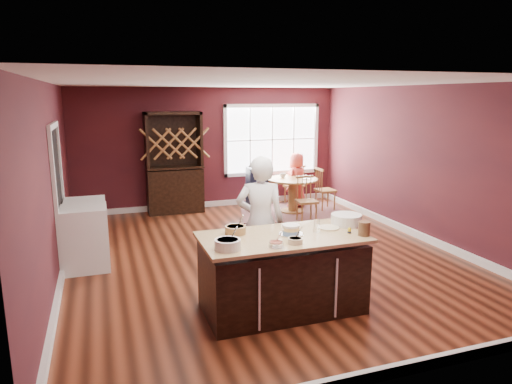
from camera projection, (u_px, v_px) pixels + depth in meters
room_shell at (261, 172)px, 7.08m from camera, size 7.00×7.00×7.00m
window at (272, 140)px, 10.73m from camera, size 2.36×0.10×1.66m
doorway at (59, 198)px, 6.75m from camera, size 0.08×1.26×2.13m
kitchen_island at (282, 275)px, 5.39m from camera, size 1.92×1.00×0.92m
dining_table at (292, 188)px, 9.95m from camera, size 1.10×1.10×0.75m
baker at (260, 222)px, 6.02m from camera, size 0.74×0.59×1.76m
layer_cake at (291, 230)px, 5.33m from camera, size 0.29×0.29×0.12m
bowl_blue at (228, 244)px, 4.81m from camera, size 0.28×0.28×0.11m
bowl_yellow at (236, 230)px, 5.36m from camera, size 0.25×0.25×0.09m
bowl_pink at (276, 244)px, 4.89m from camera, size 0.17×0.17×0.06m
bowl_olive at (295, 241)px, 5.01m from camera, size 0.16×0.16×0.06m
drinking_glass at (317, 226)px, 5.41m from camera, size 0.08×0.08×0.15m
dinner_plate at (329, 228)px, 5.58m from camera, size 0.25×0.25×0.02m
white_tub at (346, 219)px, 5.74m from camera, size 0.38×0.38×0.13m
stoneware_crock at (364, 229)px, 5.28m from camera, size 0.14×0.14×0.17m
toy_figurine at (349, 230)px, 5.37m from camera, size 0.04×0.04×0.07m
rug at (292, 212)px, 10.06m from camera, size 2.60×2.23×0.01m
chair_east at (326, 188)px, 10.21m from camera, size 0.39×0.41×0.96m
chair_south at (307, 199)px, 9.18m from camera, size 0.43×0.41×0.94m
chair_north at (294, 184)px, 10.79m from camera, size 0.51×0.50×0.93m
seated_woman at (297, 180)px, 10.42m from camera, size 0.73×0.68×1.25m
high_chair at (257, 189)px, 10.03m from camera, size 0.43×0.43×1.02m
toddler at (255, 175)px, 9.98m from camera, size 0.18×0.14×0.26m
table_plate at (306, 179)px, 9.87m from camera, size 0.19×0.19×0.01m
table_cup at (283, 175)px, 10.01m from camera, size 0.13×0.13×0.10m
hutch at (174, 163)px, 9.84m from camera, size 1.19×0.50×2.18m
washer at (85, 238)px, 6.68m from camera, size 0.64×0.62×0.94m
dryer at (86, 227)px, 7.27m from camera, size 0.62×0.60×0.91m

